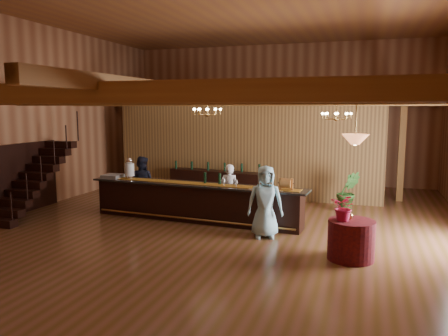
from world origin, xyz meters
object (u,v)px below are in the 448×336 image
(raffle_drum, at_px, (286,183))
(bartender, at_px, (230,191))
(chandelier_left, at_px, (207,111))
(beverage_dispenser, at_px, (130,169))
(pendant_lamp, at_px, (355,139))
(chandelier_right, at_px, (336,116))
(backbar_shelf, at_px, (216,185))
(guest, at_px, (265,202))
(round_table, at_px, (351,240))
(tasting_bar, at_px, (195,202))
(staff_second, at_px, (142,183))
(floor_plant, at_px, (348,192))

(raffle_drum, height_order, bartender, bartender)
(chandelier_left, bearing_deg, beverage_dispenser, -162.49)
(pendant_lamp, bearing_deg, chandelier_right, 99.36)
(backbar_shelf, distance_m, guest, 4.60)
(beverage_dispenser, bearing_deg, round_table, -18.38)
(tasting_bar, xyz_separation_m, pendant_lamp, (4.07, -1.85, 1.89))
(chandelier_right, bearing_deg, guest, -116.67)
(raffle_drum, distance_m, chandelier_right, 2.77)
(chandelier_right, xyz_separation_m, bartender, (-2.72, -1.14, -2.05))
(raffle_drum, relative_size, chandelier_left, 0.42)
(raffle_drum, xyz_separation_m, chandelier_right, (1.00, 2.02, 1.61))
(backbar_shelf, bearing_deg, staff_second, -116.03)
(backbar_shelf, distance_m, round_table, 6.55)
(backbar_shelf, relative_size, chandelier_right, 4.15)
(floor_plant, bearing_deg, beverage_dispenser, -160.28)
(pendant_lamp, bearing_deg, beverage_dispenser, 161.62)
(tasting_bar, distance_m, round_table, 4.48)
(chandelier_left, xyz_separation_m, floor_plant, (3.79, 1.45, -2.31))
(backbar_shelf, height_order, guest, guest)
(guest, bearing_deg, raffle_drum, 47.83)
(beverage_dispenser, relative_size, pendant_lamp, 0.67)
(round_table, height_order, guest, guest)
(beverage_dispenser, relative_size, raffle_drum, 1.76)
(round_table, xyz_separation_m, chandelier_left, (-4.03, 2.71, 2.51))
(chandelier_left, bearing_deg, chandelier_right, 15.48)
(chandelier_right, height_order, staff_second, chandelier_right)
(floor_plant, bearing_deg, raffle_drum, -118.51)
(staff_second, bearing_deg, pendant_lamp, 156.79)
(backbar_shelf, height_order, floor_plant, floor_plant)
(staff_second, bearing_deg, chandelier_left, -175.12)
(chandelier_right, bearing_deg, bartender, -157.26)
(chandelier_left, xyz_separation_m, guest, (2.07, -1.76, -2.06))
(bartender, height_order, staff_second, staff_second)
(backbar_shelf, xyz_separation_m, staff_second, (-1.55, -2.25, 0.33))
(round_table, bearing_deg, chandelier_left, 146.11)
(raffle_drum, bearing_deg, tasting_bar, 175.03)
(raffle_drum, height_order, guest, guest)
(guest, bearing_deg, tasting_bar, 141.96)
(tasting_bar, xyz_separation_m, beverage_dispenser, (-2.07, 0.19, 0.78))
(raffle_drum, distance_m, bartender, 1.98)
(backbar_shelf, bearing_deg, bartender, -54.34)
(tasting_bar, height_order, bartender, bartender)
(pendant_lamp, relative_size, bartender, 0.61)
(chandelier_left, distance_m, chandelier_right, 3.56)
(bartender, relative_size, staff_second, 0.93)
(raffle_drum, distance_m, round_table, 2.43)
(guest, bearing_deg, backbar_shelf, 108.57)
(beverage_dispenser, xyz_separation_m, floor_plant, (5.91, 2.12, -0.70))
(chandelier_right, distance_m, guest, 3.60)
(pendant_lamp, bearing_deg, staff_second, 157.34)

